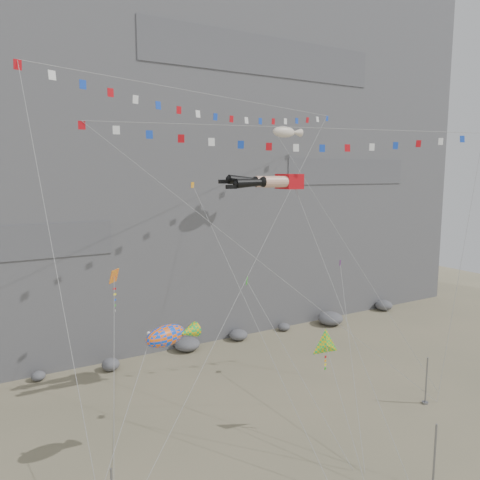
% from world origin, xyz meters
% --- Properties ---
extents(ground, '(120.00, 120.00, 0.00)m').
position_xyz_m(ground, '(0.00, 0.00, 0.00)').
color(ground, '#85785B').
rests_on(ground, ground).
extents(cliff, '(80.00, 28.00, 50.00)m').
position_xyz_m(cliff, '(0.00, 32.00, 25.00)').
color(cliff, slate).
rests_on(cliff, ground).
extents(talus_boulders, '(60.00, 3.00, 1.20)m').
position_xyz_m(talus_boulders, '(0.00, 17.00, 0.60)').
color(talus_boulders, '#5D5D62').
rests_on(talus_boulders, ground).
extents(anchor_pole_center, '(0.12, 0.12, 3.98)m').
position_xyz_m(anchor_pole_center, '(3.58, -9.43, 1.99)').
color(anchor_pole_center, gray).
rests_on(anchor_pole_center, ground).
extents(anchor_pole_right, '(0.12, 0.12, 3.78)m').
position_xyz_m(anchor_pole_right, '(11.62, -2.52, 1.89)').
color(anchor_pole_right, gray).
rests_on(anchor_pole_right, ground).
extents(legs_kite, '(6.56, 14.58, 21.78)m').
position_xyz_m(legs_kite, '(1.89, 4.99, 17.17)').
color(legs_kite, red).
rests_on(legs_kite, ground).
extents(flag_banner_upper, '(31.55, 20.55, 31.47)m').
position_xyz_m(flag_banner_upper, '(0.47, 9.80, 23.96)').
color(flag_banner_upper, red).
rests_on(flag_banner_upper, ground).
extents(flag_banner_lower, '(31.22, 9.62, 23.81)m').
position_xyz_m(flag_banner_lower, '(4.10, 3.05, 21.12)').
color(flag_banner_lower, red).
rests_on(flag_banner_lower, ground).
extents(harlequin_kite, '(2.70, 5.69, 13.08)m').
position_xyz_m(harlequin_kite, '(-11.24, 1.20, 11.96)').
color(harlequin_kite, red).
rests_on(harlequin_kite, ground).
extents(fish_windsock, '(8.71, 6.76, 11.86)m').
position_xyz_m(fish_windsock, '(-8.50, 0.46, 8.20)').
color(fish_windsock, '#FF610D').
rests_on(fish_windsock, ground).
extents(delta_kite, '(2.74, 5.89, 8.50)m').
position_xyz_m(delta_kite, '(2.07, -1.77, 6.32)').
color(delta_kite, '#E3B50B').
rests_on(delta_kite, ground).
extents(blimp_windsock, '(7.54, 15.39, 26.68)m').
position_xyz_m(blimp_windsock, '(8.58, 12.62, 21.68)').
color(blimp_windsock, '#F3E1C7').
rests_on(blimp_windsock, ground).
extents(small_kite_a, '(1.90, 16.20, 23.01)m').
position_xyz_m(small_kite_a, '(-2.78, 8.34, 16.36)').
color(small_kite_a, '#FF9F15').
rests_on(small_kite_a, ground).
extents(small_kite_b, '(8.13, 11.59, 16.78)m').
position_xyz_m(small_kite_b, '(8.61, 4.24, 10.06)').
color(small_kite_b, purple).
rests_on(small_kite_b, ground).
extents(small_kite_c, '(3.64, 8.17, 13.28)m').
position_xyz_m(small_kite_c, '(-2.09, 1.50, 10.40)').
color(small_kite_c, green).
rests_on(small_kite_c, ground).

